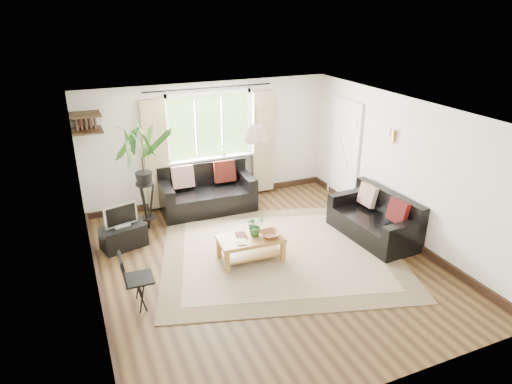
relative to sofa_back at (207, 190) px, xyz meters
name	(u,v)px	position (x,y,z in m)	size (l,w,h in m)	color
floor	(266,262)	(0.25, -2.24, -0.42)	(5.50, 5.50, 0.00)	black
ceiling	(267,112)	(0.25, -2.24, 1.98)	(5.50, 5.50, 0.00)	white
wall_back	(210,143)	(0.25, 0.51, 0.78)	(5.00, 0.02, 2.40)	silver
wall_front	(384,294)	(0.25, -4.99, 0.78)	(5.00, 0.02, 2.40)	silver
wall_left	(88,222)	(-2.25, -2.24, 0.78)	(0.02, 5.50, 2.40)	silver
wall_right	(403,170)	(2.75, -2.24, 0.78)	(0.02, 5.50, 2.40)	silver
rug	(280,252)	(0.58, -2.06, -0.41)	(3.78, 3.24, 0.02)	beige
window	(210,126)	(0.25, 0.47, 1.13)	(2.50, 0.16, 2.16)	white
door	(344,153)	(2.72, -0.54, 0.58)	(0.06, 0.96, 2.06)	silver
corner_shelf	(86,123)	(-2.00, 0.26, 1.47)	(0.50, 0.50, 0.34)	black
pendant_lamp	(256,130)	(0.25, -1.84, 1.63)	(0.36, 0.36, 0.54)	beige
wall_sconce	(392,134)	(2.68, -1.94, 1.32)	(0.12, 0.12, 0.28)	beige
sofa_back	(207,190)	(0.00, 0.00, 0.00)	(1.79, 0.89, 0.84)	black
sofa_right	(374,218)	(2.28, -2.20, -0.04)	(0.80, 1.61, 0.76)	black
coffee_table	(251,249)	(0.05, -2.08, -0.21)	(1.01, 0.55, 0.41)	olive
table_plant	(255,226)	(0.15, -2.04, 0.15)	(0.28, 0.25, 0.32)	#265A24
bowl	(270,234)	(0.34, -2.18, 0.03)	(0.32, 0.32, 0.08)	brown
book_a	(237,242)	(-0.21, -2.16, 0.00)	(0.15, 0.21, 0.02)	silver
book_b	(236,235)	(-0.14, -1.96, 0.00)	(0.16, 0.22, 0.02)	#562822
tv_stand	(123,237)	(-1.73, -0.86, -0.23)	(0.71, 0.40, 0.38)	black
tv	(121,215)	(-1.73, -0.86, 0.17)	(0.55, 0.18, 0.42)	#A5A5AA
palm_stand	(144,179)	(-1.22, -0.34, 0.53)	(0.74, 0.74, 1.90)	black
folding_chair	(139,280)	(-1.75, -2.57, -0.02)	(0.41, 0.41, 0.80)	black
sill_plant	(224,150)	(0.50, 0.39, 0.64)	(0.14, 0.10, 0.27)	#2D6023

